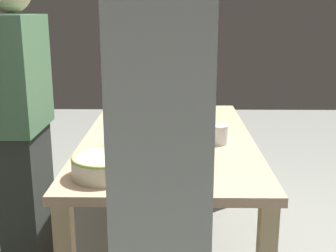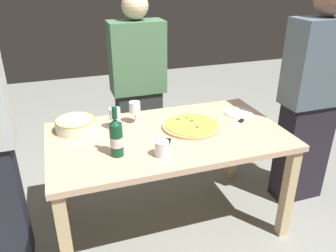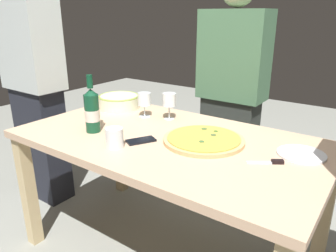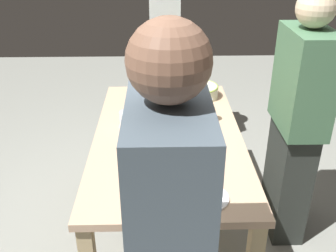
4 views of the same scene
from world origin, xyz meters
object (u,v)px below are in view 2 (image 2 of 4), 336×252
object	(u,v)px
dining_table	(168,146)
cup_amber	(162,148)
person_guest_right	(138,89)
wine_glass_by_bottle	(135,108)
cell_phone	(164,144)
pizza_knife	(239,123)
wine_bottle	(116,137)
person_guest_left	(311,101)
serving_bowl	(76,124)
side_plate	(238,113)
wine_glass_near_pizza	(115,114)
pizza	(191,126)

from	to	relation	value
dining_table	cup_amber	bearing A→B (deg)	-115.91
cup_amber	person_guest_right	world-z (taller)	person_guest_right
wine_glass_by_bottle	cell_phone	size ratio (longest dim) A/B	1.13
cell_phone	pizza_knife	distance (m)	0.63
cup_amber	pizza_knife	world-z (taller)	cup_amber
wine_bottle	wine_glass_by_bottle	size ratio (longest dim) A/B	1.92
wine_glass_by_bottle	person_guest_left	xyz separation A→B (m)	(1.31, -0.27, -0.00)
serving_bowl	pizza_knife	size ratio (longest dim) A/B	1.91
dining_table	serving_bowl	distance (m)	0.65
pizza_knife	cell_phone	bearing A→B (deg)	-167.96
person_guest_left	person_guest_right	bearing A→B (deg)	-34.01
wine_bottle	pizza_knife	bearing A→B (deg)	10.32
wine_bottle	cup_amber	size ratio (longest dim) A/B	3.23
side_plate	cell_phone	distance (m)	0.76
wine_glass_by_bottle	dining_table	bearing A→B (deg)	-55.86
person_guest_left	wine_glass_by_bottle	bearing A→B (deg)	-10.51
serving_bowl	pizza_knife	bearing A→B (deg)	-12.62
pizza_knife	person_guest_right	xyz separation A→B (m)	(-0.55, 0.79, 0.05)
serving_bowl	side_plate	bearing A→B (deg)	-4.04
wine_bottle	person_guest_right	xyz separation A→B (m)	(0.37, 0.96, -0.06)
person_guest_right	wine_glass_near_pizza	bearing A→B (deg)	-28.62
wine_bottle	wine_glass_near_pizza	bearing A→B (deg)	81.02
person_guest_right	wine_bottle	bearing A→B (deg)	-21.83
dining_table	side_plate	world-z (taller)	side_plate
dining_table	wine_glass_near_pizza	world-z (taller)	wine_glass_near_pizza
cup_amber	cell_phone	bearing A→B (deg)	66.79
wine_bottle	side_plate	size ratio (longest dim) A/B	1.44
cup_amber	cell_phone	world-z (taller)	cup_amber
cup_amber	pizza_knife	size ratio (longest dim) A/B	0.67
wine_glass_by_bottle	pizza_knife	xyz separation A→B (m)	(0.71, -0.25, -0.11)
pizza	wine_glass_by_bottle	world-z (taller)	wine_glass_by_bottle
wine_glass_by_bottle	side_plate	size ratio (longest dim) A/B	0.75
cup_amber	side_plate	size ratio (longest dim) A/B	0.45
side_plate	serving_bowl	bearing A→B (deg)	175.96
dining_table	side_plate	bearing A→B (deg)	14.62
serving_bowl	side_plate	size ratio (longest dim) A/B	1.27
wine_bottle	cell_phone	xyz separation A→B (m)	(0.31, 0.04, -0.12)
dining_table	wine_glass_by_bottle	xyz separation A→B (m)	(-0.17, 0.25, 0.21)
wine_glass_by_bottle	pizza_knife	size ratio (longest dim) A/B	1.13
wine_glass_by_bottle	cup_amber	bearing A→B (deg)	-85.51
serving_bowl	wine_glass_by_bottle	size ratio (longest dim) A/B	1.69
cup_amber	wine_bottle	bearing A→B (deg)	159.99
cup_amber	person_guest_right	distance (m)	1.06
side_plate	cell_phone	xyz separation A→B (m)	(-0.70, -0.30, 0.00)
dining_table	serving_bowl	world-z (taller)	serving_bowl
person_guest_right	wine_glass_by_bottle	bearing A→B (deg)	-17.01
serving_bowl	person_guest_left	bearing A→B (deg)	-9.08
wine_bottle	side_plate	bearing A→B (deg)	18.36
dining_table	wine_bottle	size ratio (longest dim) A/B	5.13
cup_amber	pizza_knife	bearing A→B (deg)	21.18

